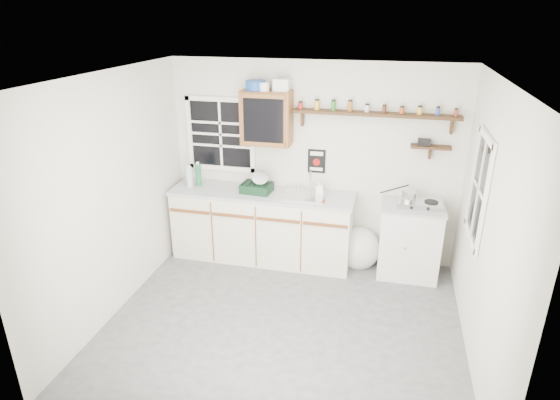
{
  "coord_description": "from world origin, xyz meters",
  "views": [
    {
      "loc": [
        0.9,
        -3.94,
        3.03
      ],
      "look_at": [
        -0.17,
        0.55,
        1.15
      ],
      "focal_mm": 30.0,
      "sensor_mm": 36.0,
      "label": 1
    }
  ],
  "objects_px": {
    "spice_shelf": "(374,113)",
    "dish_rack": "(258,185)",
    "right_cabinet": "(409,240)",
    "upper_cabinet": "(267,118)",
    "main_cabinet": "(262,225)",
    "hotplate": "(419,204)"
  },
  "relations": [
    {
      "from": "right_cabinet",
      "to": "upper_cabinet",
      "type": "distance_m",
      "value": 2.26
    },
    {
      "from": "right_cabinet",
      "to": "dish_rack",
      "type": "distance_m",
      "value": 1.96
    },
    {
      "from": "spice_shelf",
      "to": "dish_rack",
      "type": "distance_m",
      "value": 1.64
    },
    {
      "from": "main_cabinet",
      "to": "upper_cabinet",
      "type": "distance_m",
      "value": 1.37
    },
    {
      "from": "main_cabinet",
      "to": "hotplate",
      "type": "distance_m",
      "value": 1.96
    },
    {
      "from": "spice_shelf",
      "to": "hotplate",
      "type": "distance_m",
      "value": 1.17
    },
    {
      "from": "main_cabinet",
      "to": "dish_rack",
      "type": "xyz_separation_m",
      "value": [
        -0.05,
        -0.01,
        0.55
      ]
    },
    {
      "from": "right_cabinet",
      "to": "spice_shelf",
      "type": "xyz_separation_m",
      "value": [
        -0.54,
        0.19,
        1.47
      ]
    },
    {
      "from": "dish_rack",
      "to": "upper_cabinet",
      "type": "bearing_deg",
      "value": 67.02
    },
    {
      "from": "hotplate",
      "to": "upper_cabinet",
      "type": "bearing_deg",
      "value": 172.6
    },
    {
      "from": "upper_cabinet",
      "to": "hotplate",
      "type": "relative_size",
      "value": 1.23
    },
    {
      "from": "upper_cabinet",
      "to": "dish_rack",
      "type": "height_order",
      "value": "upper_cabinet"
    },
    {
      "from": "upper_cabinet",
      "to": "hotplate",
      "type": "bearing_deg",
      "value": -4.24
    },
    {
      "from": "right_cabinet",
      "to": "dish_rack",
      "type": "height_order",
      "value": "dish_rack"
    },
    {
      "from": "upper_cabinet",
      "to": "dish_rack",
      "type": "xyz_separation_m",
      "value": [
        -0.08,
        -0.15,
        -0.82
      ]
    },
    {
      "from": "upper_cabinet",
      "to": "dish_rack",
      "type": "bearing_deg",
      "value": -118.02
    },
    {
      "from": "dish_rack",
      "to": "hotplate",
      "type": "relative_size",
      "value": 0.74
    },
    {
      "from": "right_cabinet",
      "to": "upper_cabinet",
      "type": "height_order",
      "value": "upper_cabinet"
    },
    {
      "from": "main_cabinet",
      "to": "upper_cabinet",
      "type": "height_order",
      "value": "upper_cabinet"
    },
    {
      "from": "right_cabinet",
      "to": "hotplate",
      "type": "xyz_separation_m",
      "value": [
        0.06,
        -0.02,
        0.49
      ]
    },
    {
      "from": "upper_cabinet",
      "to": "right_cabinet",
      "type": "bearing_deg",
      "value": -3.76
    },
    {
      "from": "dish_rack",
      "to": "main_cabinet",
      "type": "bearing_deg",
      "value": 17.23
    }
  ]
}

